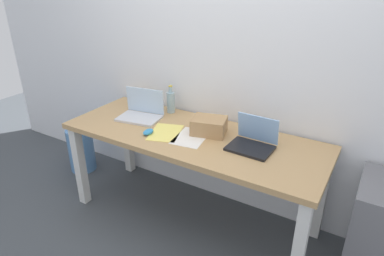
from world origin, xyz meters
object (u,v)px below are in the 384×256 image
at_px(water_cooler_jug, 81,149).
at_px(filing_cabinet, 384,234).
at_px(desk, 192,146).
at_px(cardboard_box, 209,126).
at_px(laptop_right, 252,142).
at_px(computer_mouse, 148,132).
at_px(laptop_left, 141,112).
at_px(beer_bottle, 171,102).

distance_m(water_cooler_jug, filing_cabinet, 2.66).
height_order(desk, cardboard_box, cardboard_box).
bearing_deg(laptop_right, water_cooler_jug, 178.74).
xyz_separation_m(desk, laptop_right, (0.45, 0.03, 0.14)).
relative_size(cardboard_box, water_cooler_jug, 0.49).
xyz_separation_m(laptop_right, computer_mouse, (-0.73, -0.19, -0.03)).
bearing_deg(cardboard_box, laptop_left, -177.70).
xyz_separation_m(beer_bottle, filing_cabinet, (1.70, -0.16, -0.50)).
relative_size(laptop_right, water_cooler_jug, 0.61).
xyz_separation_m(desk, water_cooler_jug, (-1.33, 0.07, -0.43)).
height_order(laptop_left, cardboard_box, laptop_left).
distance_m(laptop_right, water_cooler_jug, 1.87).
relative_size(desk, computer_mouse, 19.34).
relative_size(water_cooler_jug, filing_cabinet, 0.71).
relative_size(desk, filing_cabinet, 2.81).
distance_m(computer_mouse, filing_cabinet, 1.68).
bearing_deg(beer_bottle, water_cooler_jug, -168.19).
xyz_separation_m(desk, filing_cabinet, (1.33, 0.12, -0.31)).
xyz_separation_m(laptop_left, computer_mouse, (0.23, -0.21, -0.03)).
xyz_separation_m(beer_bottle, water_cooler_jug, (-0.96, -0.20, -0.62)).
bearing_deg(beer_bottle, cardboard_box, -22.88).
bearing_deg(water_cooler_jug, cardboard_box, 0.14).
bearing_deg(water_cooler_jug, laptop_left, -1.46).
bearing_deg(beer_bottle, laptop_right, -16.30).
xyz_separation_m(computer_mouse, water_cooler_jug, (-1.05, 0.23, -0.55)).
bearing_deg(beer_bottle, laptop_left, -122.12).
height_order(laptop_left, beer_bottle, beer_bottle).
bearing_deg(laptop_right, filing_cabinet, 5.36).
relative_size(cardboard_box, filing_cabinet, 0.35).
xyz_separation_m(desk, cardboard_box, (0.10, 0.08, 0.15)).
distance_m(computer_mouse, water_cooler_jug, 1.21).
relative_size(beer_bottle, water_cooler_jug, 0.48).
bearing_deg(laptop_left, computer_mouse, -42.31).
xyz_separation_m(beer_bottle, computer_mouse, (0.09, -0.43, -0.08)).
bearing_deg(cardboard_box, desk, -141.69).
distance_m(laptop_right, cardboard_box, 0.36).
relative_size(computer_mouse, water_cooler_jug, 0.21).
bearing_deg(laptop_left, cardboard_box, 2.30).
distance_m(computer_mouse, cardboard_box, 0.44).
bearing_deg(laptop_left, desk, -5.93).
height_order(beer_bottle, water_cooler_jug, beer_bottle).
height_order(laptop_right, filing_cabinet, laptop_right).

